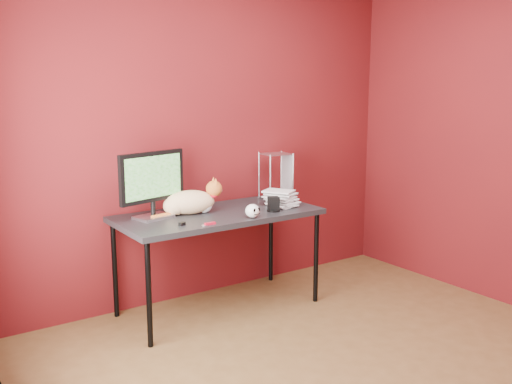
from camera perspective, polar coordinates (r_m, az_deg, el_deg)
room at (r=3.13m, az=11.46°, el=6.17°), size 3.52×3.52×2.61m
desk at (r=4.23m, az=-3.79°, el=-2.72°), size 1.50×0.70×0.75m
monitor at (r=4.05m, az=-10.33°, el=1.05°), size 0.54×0.23×0.47m
cat at (r=4.18m, az=-6.59°, el=-0.98°), size 0.55×0.28×0.26m
skull_mug at (r=4.03m, az=-0.35°, el=-1.90°), size 0.10×0.10×0.10m
speaker at (r=4.24m, az=1.77°, el=-1.27°), size 0.10×0.10×0.11m
book_stack at (r=4.30m, az=1.83°, el=7.32°), size 0.26×0.28×1.35m
wire_rack at (r=4.70m, az=2.01°, el=1.65°), size 0.23×0.20×0.38m
pocket_knife at (r=3.86m, az=-4.62°, el=-3.17°), size 0.08×0.02×0.02m
black_gadget at (r=3.86m, az=-7.41°, el=-3.17°), size 0.05×0.04×0.02m
washer at (r=3.84m, az=-5.18°, el=-3.34°), size 0.04×0.04×0.00m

